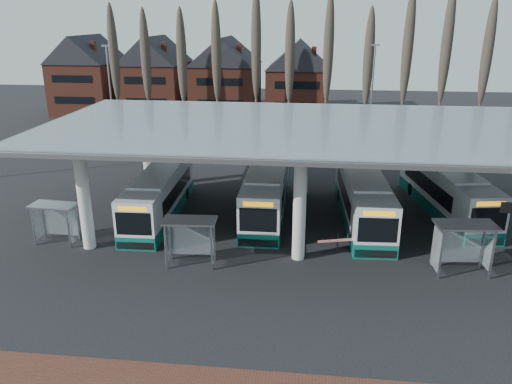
# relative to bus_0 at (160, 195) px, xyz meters

# --- Properties ---
(ground) EXTENTS (140.00, 140.00, 0.00)m
(ground) POSITION_rel_bus_0_xyz_m (9.37, -7.79, -1.42)
(ground) COLOR black
(ground) RESTS_ON ground
(station_canopy) EXTENTS (32.00, 16.00, 6.34)m
(station_canopy) POSITION_rel_bus_0_xyz_m (9.37, 0.21, 4.26)
(station_canopy) COLOR silver
(station_canopy) RESTS_ON ground
(poplar_row) EXTENTS (45.10, 1.10, 14.50)m
(poplar_row) POSITION_rel_bus_0_xyz_m (9.37, 25.21, 7.35)
(poplar_row) COLOR #473D33
(poplar_row) RESTS_ON ground
(townhouse_row) EXTENTS (36.80, 10.30, 12.25)m
(townhouse_row) POSITION_rel_bus_0_xyz_m (-6.38, 36.21, 4.52)
(townhouse_row) COLOR brown
(townhouse_row) RESTS_ON ground
(lamp_post_a) EXTENTS (0.80, 0.16, 10.17)m
(lamp_post_a) POSITION_rel_bus_0_xyz_m (-8.63, 14.21, 3.91)
(lamp_post_a) COLOR slate
(lamp_post_a) RESTS_ON ground
(lamp_post_b) EXTENTS (0.80, 0.16, 10.17)m
(lamp_post_b) POSITION_rel_bus_0_xyz_m (15.37, 18.21, 3.91)
(lamp_post_b) COLOR slate
(lamp_post_b) RESTS_ON ground
(bus_0) EXTENTS (2.68, 10.93, 3.02)m
(bus_0) POSITION_rel_bus_0_xyz_m (0.00, 0.00, 0.00)
(bus_0) COLOR silver
(bus_0) RESTS_ON ground
(bus_1) EXTENTS (2.55, 11.46, 3.18)m
(bus_1) POSITION_rel_bus_0_xyz_m (7.00, 1.41, 0.08)
(bus_1) COLOR silver
(bus_1) RESTS_ON ground
(bus_2) EXTENTS (2.99, 11.50, 3.17)m
(bus_2) POSITION_rel_bus_0_xyz_m (13.31, 0.73, 0.07)
(bus_2) COLOR silver
(bus_2) RESTS_ON ground
(bus_3) EXTENTS (4.33, 11.61, 3.16)m
(bus_3) POSITION_rel_bus_0_xyz_m (19.02, 2.89, 0.07)
(bus_3) COLOR silver
(bus_3) RESTS_ON ground
(shelter_0) EXTENTS (2.67, 1.47, 2.40)m
(shelter_0) POSITION_rel_bus_0_xyz_m (-4.75, -4.79, 0.33)
(shelter_0) COLOR gray
(shelter_0) RESTS_ON ground
(shelter_1) EXTENTS (2.88, 1.57, 2.60)m
(shelter_1) POSITION_rel_bus_0_xyz_m (3.69, -6.57, 0.47)
(shelter_1) COLOR gray
(shelter_1) RESTS_ON ground
(shelter_2) EXTENTS (3.13, 1.79, 2.78)m
(shelter_2) POSITION_rel_bus_0_xyz_m (17.72, -5.95, 0.60)
(shelter_2) COLOR gray
(shelter_2) RESTS_ON ground
(barrier) EXTENTS (2.25, 0.91, 1.15)m
(barrier) POSITION_rel_bus_0_xyz_m (11.54, -4.78, -0.53)
(barrier) COLOR black
(barrier) RESTS_ON ground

